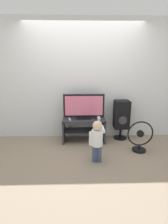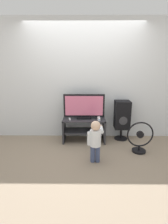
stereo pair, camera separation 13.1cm
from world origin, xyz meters
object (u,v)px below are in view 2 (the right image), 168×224
Objects in this scene: game_console at (99,119)px; child at (96,138)px; television at (84,107)px; floor_fan at (140,139)px; speaker_tower at (122,116)px; remote_primary at (70,119)px.

child is (-0.11, -0.78, -0.10)m from game_console.
floor_fan is (1.07, -0.53, -0.50)m from television.
child is at bearing -77.08° from television.
television is 1.16× the size of child.
speaker_tower is (0.53, 0.18, 0.01)m from game_console.
remote_primary is 0.22× the size of floor_fan.
television is 4.76× the size of game_console.
game_console is 0.56m from speaker_tower.
game_console is at bearing -1.07° from remote_primary.
child is at bearing -123.40° from speaker_tower.
child is at bearing -57.51° from remote_primary.
television is 6.48× the size of remote_primary.
floor_fan reaches higher than game_console.
speaker_tower reaches higher than child.
floor_fan is at bearing -29.48° from game_console.
remote_primary is 0.95m from child.
speaker_tower reaches higher than game_console.
television is 0.97m from child.
remote_primary is (-0.62, 0.01, -0.02)m from game_console.
television reaches higher than game_console.
television is at bearing 16.16° from remote_primary.
remote_primary is 0.18× the size of child.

